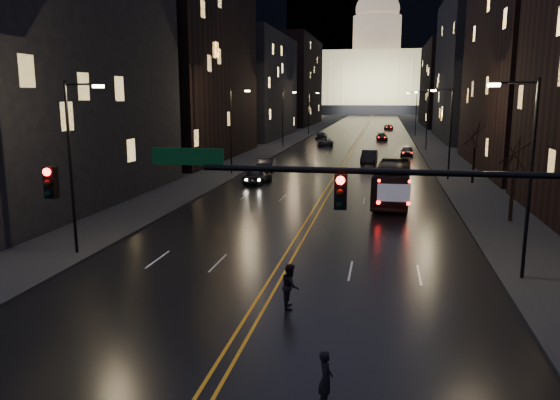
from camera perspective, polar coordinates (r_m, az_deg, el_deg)
The scene contains 35 objects.
ground at distance 17.86m, azimuth -5.80°, elevation -16.73°, with size 900.00×900.00×0.00m, color black.
road at distance 145.46m, azimuth 8.94°, elevation 7.50°, with size 20.00×320.00×0.02m, color black.
sidewalk_left at distance 146.57m, azimuth 3.42°, elevation 7.66°, with size 8.00×320.00×0.16m, color black.
sidewalk_right at distance 145.68m, azimuth 14.50°, elevation 7.32°, with size 8.00×320.00×0.16m, color black.
center_line at distance 145.46m, azimuth 8.94°, elevation 7.51°, with size 0.62×320.00×0.01m, color orange.
building_left_near at distance 45.21m, azimuth -24.56°, elevation 13.40°, with size 12.00×28.00×22.00m, color black.
building_left_mid at distance 73.97m, azimuth -9.95°, elevation 15.17°, with size 12.00×30.00×28.00m, color black.
building_left_far at distance 110.18m, azimuth -2.80°, elevation 11.77°, with size 12.00×34.00×20.00m, color black.
building_left_dist at distance 157.29m, azimuth 1.36°, elevation 12.24°, with size 12.00×40.00×24.00m, color black.
building_right_mid at distance 108.50m, azimuth 19.89°, elevation 12.76°, with size 12.00×34.00×26.00m, color black.
building_right_dist at distance 156.03m, azimuth 17.08°, elevation 11.42°, with size 12.00×40.00×22.00m, color black.
mountain_ridge at distance 400.76m, azimuth 16.54°, elevation 18.59°, with size 520.00×60.00×130.00m, color black.
capitol at distance 265.34m, azimuth 9.94°, elevation 12.64°, with size 90.00×50.00×58.50m.
traffic_signal at distance 15.52m, azimuth 15.21°, elevation -1.25°, with size 17.29×0.45×7.00m.
streetlamp_right_near at distance 26.09m, azimuth 24.37°, elevation 2.91°, with size 2.13×0.25×9.00m.
streetlamp_left_near at distance 29.68m, azimuth -20.77°, elevation 4.03°, with size 2.13×0.25×9.00m.
streetlamp_right_mid at distance 55.59m, azimuth 17.22°, elevation 7.12°, with size 2.13×0.25×9.00m.
streetlamp_left_mid at distance 57.36m, azimuth -4.97°, elevation 7.66°, with size 2.13×0.25×9.00m.
streetlamp_right_far at distance 85.43m, azimuth 15.02°, elevation 8.38°, with size 2.13×0.25×9.00m.
streetlamp_left_far at distance 86.59m, azimuth 0.43°, elevation 8.78°, with size 2.13×0.25×9.00m.
streetlamp_right_dist at distance 115.36m, azimuth 13.95°, elevation 8.99°, with size 2.13×0.25×9.00m.
streetlamp_left_dist at distance 116.22m, azimuth 3.11°, elevation 9.30°, with size 2.13×0.25×9.00m.
tree_right_mid at distance 38.26m, azimuth 23.37°, elevation 4.39°, with size 2.40×2.40×6.65m.
tree_right_far at distance 53.93m, azimuth 19.74°, elevation 6.28°, with size 2.40×2.40×6.65m.
bus at distance 43.51m, azimuth 11.67°, elevation 1.74°, with size 2.55×10.91×3.04m, color black.
oncoming_car_a at distance 51.73m, azimuth -2.34°, elevation 2.53°, with size 1.79×4.46×1.52m, color black.
oncoming_car_b at distance 59.88m, azimuth -1.40°, elevation 3.72°, with size 1.69×4.85×1.60m, color black.
oncoming_car_c at distance 90.31m, azimuth 4.83°, elevation 6.03°, with size 2.28×4.94×1.37m, color black.
oncoming_car_d at distance 103.52m, azimuth 4.32°, elevation 6.68°, with size 2.07×5.08×1.47m, color black.
receding_car_a at distance 67.53m, azimuth 9.30°, elevation 4.43°, with size 1.79×5.13×1.69m, color black.
receding_car_b at distance 76.70m, azimuth 13.12°, elevation 4.96°, with size 1.73×4.29×1.46m, color black.
receding_car_c at distance 103.49m, azimuth 10.60°, elevation 6.49°, with size 1.89×4.66×1.35m, color black.
receding_car_d at distance 136.33m, azimuth 11.28°, elevation 7.48°, with size 2.18×4.74×1.32m, color black.
pedestrian_a at distance 15.39m, azimuth 4.79°, elevation -18.16°, with size 0.59×0.38×1.61m, color black.
pedestrian_b at distance 21.72m, azimuth 1.10°, elevation -8.96°, with size 0.87×0.48×1.79m, color black.
Camera 1 is at (4.62, -15.15, 8.26)m, focal length 35.00 mm.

